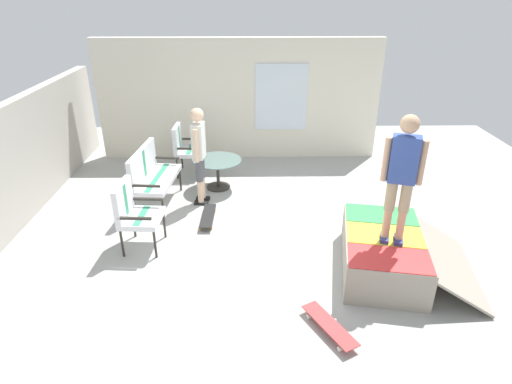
% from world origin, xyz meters
% --- Properties ---
extents(ground_plane, '(12.00, 12.00, 0.10)m').
position_xyz_m(ground_plane, '(0.00, 0.00, -0.05)').
color(ground_plane, '#A8A8A3').
extents(house_facade, '(0.23, 6.00, 2.55)m').
position_xyz_m(house_facade, '(3.80, 0.49, 1.28)').
color(house_facade, silver).
rests_on(house_facade, ground_plane).
extents(skate_ramp, '(1.93, 2.00, 0.54)m').
position_xyz_m(skate_ramp, '(-0.53, -1.52, 0.27)').
color(skate_ramp, gray).
rests_on(skate_ramp, ground_plane).
extents(patio_bench, '(1.30, 0.67, 1.02)m').
position_xyz_m(patio_bench, '(1.44, 1.98, 0.62)').
color(patio_bench, '#2D2823').
rests_on(patio_bench, ground_plane).
extents(patio_chair_near_house, '(0.64, 0.57, 1.02)m').
position_xyz_m(patio_chair_near_house, '(2.81, 1.59, 0.61)').
color(patio_chair_near_house, '#2D2823').
rests_on(patio_chair_near_house, ground_plane).
extents(patio_chair_by_wall, '(0.65, 0.59, 1.02)m').
position_xyz_m(patio_chair_by_wall, '(0.08, 1.95, 0.61)').
color(patio_chair_by_wall, '#2D2823').
rests_on(patio_chair_by_wall, ground_plane).
extents(patio_table, '(0.90, 0.90, 0.57)m').
position_xyz_m(patio_table, '(2.10, 0.88, 0.40)').
color(patio_table, '#2D2823').
rests_on(patio_table, ground_plane).
extents(person_watching, '(0.48, 0.27, 1.70)m').
position_xyz_m(person_watching, '(1.50, 1.14, 1.00)').
color(person_watching, black).
rests_on(person_watching, ground_plane).
extents(person_skater, '(0.31, 0.46, 1.65)m').
position_xyz_m(person_skater, '(-0.68, -1.52, 1.50)').
color(person_skater, navy).
rests_on(person_skater, skate_ramp).
extents(skateboard_by_bench, '(0.80, 0.22, 0.10)m').
position_xyz_m(skateboard_by_bench, '(0.83, 0.97, 0.08)').
color(skateboard_by_bench, black).
rests_on(skateboard_by_bench, ground_plane).
extents(skateboard_spare, '(0.80, 0.56, 0.10)m').
position_xyz_m(skateboard_spare, '(-1.69, -0.59, 0.08)').
color(skateboard_spare, '#B23838').
rests_on(skateboard_spare, ground_plane).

